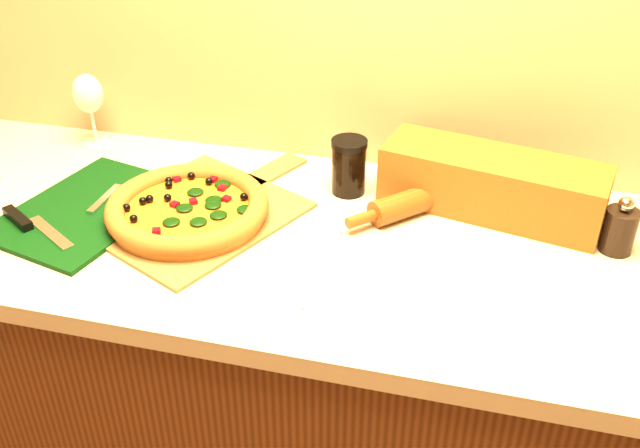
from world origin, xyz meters
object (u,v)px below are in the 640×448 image
Objects in this scene: rolling_pin at (428,197)px; dark_jar at (349,166)px; pizza_peel at (198,211)px; wine_glass at (88,96)px; cutting_board at (87,210)px; pepper_grinder at (620,229)px; pizza at (188,209)px.

dark_jar reaches higher than rolling_pin.
dark_jar reaches higher than pizza_peel.
wine_glass reaches higher than pizza_peel.
wine_glass is (-0.36, 0.24, 0.12)m from pizza_peel.
cutting_board is 3.65× the size of pepper_grinder.
rolling_pin is at bearing 169.66° from pepper_grinder.
pepper_grinder reaches higher than rolling_pin.
pizza_peel is 4.54× the size of dark_jar.
pizza is at bearing -145.81° from dark_jar.
wine_glass is (-0.36, 0.27, 0.10)m from pizza.
wine_glass is at bearing 173.15° from dark_jar.
rolling_pin is (-0.36, 0.07, -0.02)m from pepper_grinder.
pizza reaches higher than cutting_board.
pizza is 2.66× the size of dark_jar.
pizza is (-0.01, -0.03, 0.02)m from pizza_peel.
dark_jar is (0.64, -0.08, -0.06)m from wine_glass.
pizza_peel is 4.80× the size of pepper_grinder.
pizza_peel is 1.31× the size of cutting_board.
dark_jar is at bearing 55.33° from pizza_peel.
wine_glass reaches higher than dark_jar.
pizza is at bearing -75.57° from pizza_peel.
pizza_peel is 0.47m from rolling_pin.
pizza_peel is at bearing -33.25° from wine_glass.
pepper_grinder is (0.82, 0.10, 0.02)m from pizza.
pepper_grinder reaches higher than pizza_peel.
pepper_grinder is 0.39× the size of rolling_pin.
wine_glass reaches higher than cutting_board.
dark_jar is (0.28, 0.16, 0.06)m from pizza_peel.
pizza is at bearing -172.99° from pepper_grinder.
pizza is 0.35m from dark_jar.
rolling_pin is at bearing -8.93° from dark_jar.
rolling_pin is 1.69× the size of wine_glass.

